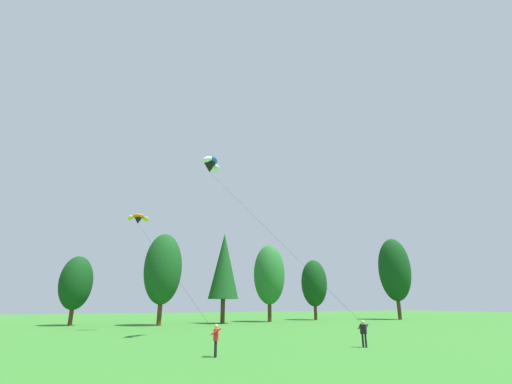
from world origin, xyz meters
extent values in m
cylinder|color=#472D19|center=(-13.85, 55.72, 1.13)|extent=(0.53, 0.53, 2.26)
ellipsoid|color=#0F3D14|center=(-13.85, 55.72, 5.49)|extent=(4.24, 4.24, 7.09)
cylinder|color=#472D19|center=(-3.29, 50.83, 1.53)|extent=(0.60, 0.60, 3.05)
ellipsoid|color=#144719|center=(-3.29, 50.83, 7.40)|extent=(5.09, 5.09, 9.56)
cylinder|color=#472D19|center=(6.10, 52.05, 1.72)|extent=(0.64, 0.64, 3.44)
cone|color=#144719|center=(6.10, 52.05, 8.34)|extent=(4.51, 4.51, 9.80)
cylinder|color=#472D19|center=(14.64, 53.45, 1.53)|extent=(0.60, 0.60, 3.05)
ellipsoid|color=#236628|center=(14.64, 53.45, 7.40)|extent=(5.09, 5.09, 9.56)
cylinder|color=#472D19|center=(25.22, 55.92, 1.32)|extent=(0.56, 0.56, 2.63)
ellipsoid|color=#0F3D14|center=(25.22, 55.92, 6.38)|extent=(4.64, 4.64, 8.25)
cylinder|color=#472D19|center=(39.94, 50.50, 1.85)|extent=(0.66, 0.66, 3.70)
ellipsoid|color=#0F3D14|center=(39.94, 50.50, 8.96)|extent=(5.78, 5.78, 11.58)
cylinder|color=black|center=(-6.11, 20.46, 0.42)|extent=(0.18, 0.18, 0.84)
cylinder|color=black|center=(-6.01, 20.64, 0.42)|extent=(0.18, 0.18, 0.84)
cube|color=red|center=(-6.06, 20.55, 1.14)|extent=(0.39, 0.45, 0.60)
sphere|color=tan|center=(-6.06, 20.55, 1.58)|extent=(0.22, 0.22, 0.22)
cylinder|color=red|center=(-6.17, 20.33, 1.30)|extent=(0.51, 0.32, 0.35)
cylinder|color=red|center=(-5.95, 20.76, 1.30)|extent=(0.51, 0.32, 0.35)
cylinder|color=black|center=(4.38, 20.36, 0.42)|extent=(0.18, 0.18, 0.84)
cylinder|color=black|center=(4.28, 20.54, 0.42)|extent=(0.18, 0.18, 0.84)
cube|color=black|center=(4.33, 20.45, 1.14)|extent=(0.40, 0.45, 0.60)
sphere|color=tan|center=(4.33, 20.45, 1.58)|extent=(0.22, 0.22, 0.22)
cylinder|color=black|center=(4.45, 20.24, 1.30)|extent=(0.50, 0.33, 0.35)
cylinder|color=black|center=(4.21, 20.66, 1.30)|extent=(0.50, 0.33, 0.35)
ellipsoid|color=orange|center=(-8.23, 42.30, 12.38)|extent=(1.42, 1.09, 0.69)
ellipsoid|color=yellow|center=(-7.37, 42.25, 12.14)|extent=(0.80, 0.90, 0.81)
ellipsoid|color=yellow|center=(-9.09, 42.35, 12.14)|extent=(0.88, 0.90, 0.81)
cone|color=black|center=(-8.23, 42.39, 11.85)|extent=(0.82, 0.82, 0.66)
cylinder|color=black|center=(-7.30, 31.55, 6.57)|extent=(1.87, 21.69, 9.91)
ellipsoid|color=blue|center=(-3.45, 30.86, 15.86)|extent=(2.10, 2.23, 0.81)
ellipsoid|color=white|center=(-2.75, 31.80, 15.53)|extent=(1.31, 1.37, 1.00)
ellipsoid|color=white|center=(-4.14, 29.92, 15.53)|extent=(1.40, 1.37, 1.00)
cone|color=black|center=(-3.54, 30.93, 15.14)|extent=(1.47, 1.47, 0.90)
cylinder|color=black|center=(0.24, 25.60, 8.15)|extent=(7.58, 10.66, 13.08)
camera|label=1|loc=(-13.07, 0.90, 2.76)|focal=24.61mm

